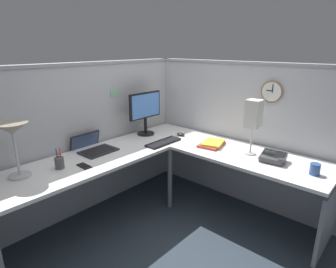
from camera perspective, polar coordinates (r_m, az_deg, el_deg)
ground_plane at (r=3.08m, az=0.66°, el=-16.71°), size 6.80×6.80×0.00m
cubicle_wall_back at (r=3.13m, az=-15.94°, el=-0.70°), size 2.57×0.12×1.58m
cubicle_wall_right at (r=3.27m, az=14.36°, el=0.21°), size 0.12×2.37×1.58m
desk at (r=2.65m, az=-0.60°, el=-7.05°), size 2.35×2.15×0.73m
monitor at (r=3.26m, az=-4.65°, el=4.87°), size 0.46×0.20×0.50m
laptop at (r=2.93m, az=-15.12°, el=-2.64°), size 0.35×0.39×0.22m
keyboard at (r=3.02m, az=-0.94°, el=-1.71°), size 0.43×0.14×0.02m
computer_mouse at (r=3.27m, az=2.63°, el=-0.07°), size 0.06×0.10×0.03m
desk_lamp_dome at (r=2.45m, az=-29.07°, el=0.14°), size 0.24×0.24×0.44m
pen_cup at (r=2.57m, az=-21.23°, el=-5.44°), size 0.08×0.08×0.18m
cell_phone at (r=2.55m, az=-16.70°, el=-6.25°), size 0.07×0.15×0.01m
office_phone at (r=2.71m, az=20.73°, el=-4.56°), size 0.21×0.23×0.11m
book_stack at (r=2.98m, az=8.97°, el=-1.97°), size 0.32×0.26×0.04m
desk_lamp_paper at (r=2.73m, az=17.01°, el=3.65°), size 0.13×0.13×0.53m
coffee_mug at (r=2.58m, az=27.73°, el=-6.35°), size 0.08×0.08×0.10m
wall_clock at (r=2.98m, az=20.42°, el=8.09°), size 0.04×0.22×0.22m
pinned_note_leftmost at (r=3.17m, az=-10.91°, el=8.17°), size 0.10×0.00×0.07m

